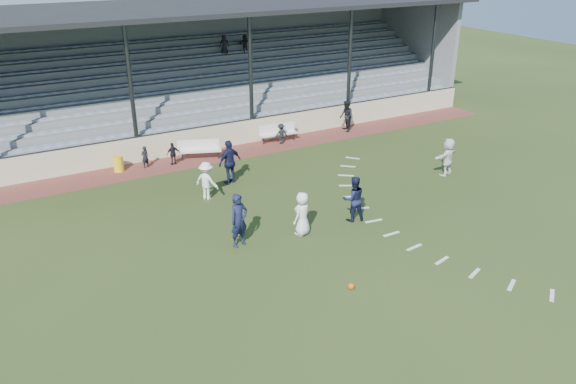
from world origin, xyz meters
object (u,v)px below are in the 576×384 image
object	(u,v)px
player_navy_lead	(239,220)
bench_right	(278,131)
trash_bin	(118,164)
player_white_lead	(302,214)
official	(346,116)
bench_left	(199,148)
football	(351,286)

from	to	relation	value
player_navy_lead	bench_right	bearing A→B (deg)	40.00
trash_bin	player_navy_lead	distance (m)	9.09
player_white_lead	official	size ratio (longest dim) A/B	0.95
bench_right	bench_left	bearing A→B (deg)	-169.54
bench_left	trash_bin	xyz separation A→B (m)	(-3.78, 0.29, -0.20)
trash_bin	player_navy_lead	world-z (taller)	player_navy_lead
football	official	bearing A→B (deg)	55.96
bench_left	trash_bin	bearing A→B (deg)	-163.54
football	bench_right	bearing A→B (deg)	70.88
bench_left	player_navy_lead	size ratio (longest dim) A/B	1.05
trash_bin	player_navy_lead	size ratio (longest dim) A/B	0.38
player_white_lead	player_navy_lead	xyz separation A→B (m)	(-2.29, 0.35, 0.15)
official	bench_left	bearing A→B (deg)	-72.16
trash_bin	player_white_lead	size ratio (longest dim) A/B	0.45
bench_right	player_white_lead	world-z (taller)	player_white_lead
official	trash_bin	bearing A→B (deg)	-73.77
player_navy_lead	official	bearing A→B (deg)	24.98
football	player_white_lead	distance (m)	3.83
bench_left	player_navy_lead	distance (m)	8.78
bench_right	player_white_lead	bearing A→B (deg)	-108.26
player_white_lead	player_navy_lead	size ratio (longest dim) A/B	0.84
player_white_lead	official	bearing A→B (deg)	-158.12
bench_right	trash_bin	xyz separation A→B (m)	(-8.27, -0.13, -0.20)
official	player_white_lead	bearing A→B (deg)	-25.00
trash_bin	player_white_lead	distance (m)	10.14
bench_left	football	xyz separation A→B (m)	(-0.05, -12.65, -0.48)
bench_left	bench_right	distance (m)	4.51
player_white_lead	player_navy_lead	distance (m)	2.32
bench_right	player_navy_lead	distance (m)	11.00
bench_right	football	bearing A→B (deg)	-103.98
bench_left	football	size ratio (longest dim) A/B	10.06
player_white_lead	player_navy_lead	bearing A→B (deg)	-34.76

